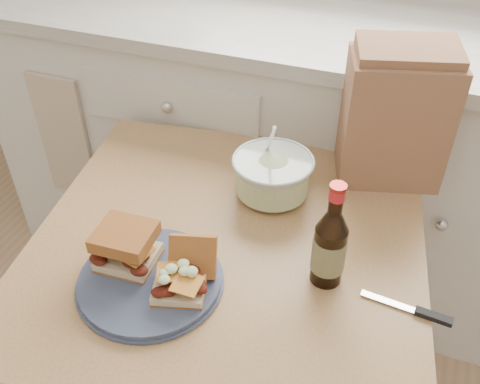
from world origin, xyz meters
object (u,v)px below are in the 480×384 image
(coleslaw_bowl, at_px, (272,177))
(paper_bag, at_px, (395,120))
(dining_table, at_px, (228,270))
(plate, at_px, (150,280))
(beer_bottle, at_px, (330,246))

(coleslaw_bowl, bearing_deg, paper_bag, 36.28)
(dining_table, xyz_separation_m, plate, (-0.10, -0.18, 0.11))
(plate, bearing_deg, paper_bag, 54.62)
(dining_table, distance_m, paper_bag, 0.53)
(beer_bottle, height_order, paper_bag, paper_bag)
(plate, distance_m, paper_bag, 0.67)
(coleslaw_bowl, relative_size, beer_bottle, 0.81)
(beer_bottle, bearing_deg, paper_bag, 60.40)
(dining_table, xyz_separation_m, coleslaw_bowl, (0.04, 0.18, 0.15))
(coleslaw_bowl, bearing_deg, beer_bottle, -50.32)
(dining_table, height_order, beer_bottle, beer_bottle)
(plate, bearing_deg, dining_table, 61.38)
(coleslaw_bowl, xyz_separation_m, paper_bag, (0.24, 0.18, 0.11))
(coleslaw_bowl, bearing_deg, plate, -111.20)
(paper_bag, bearing_deg, dining_table, -144.01)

